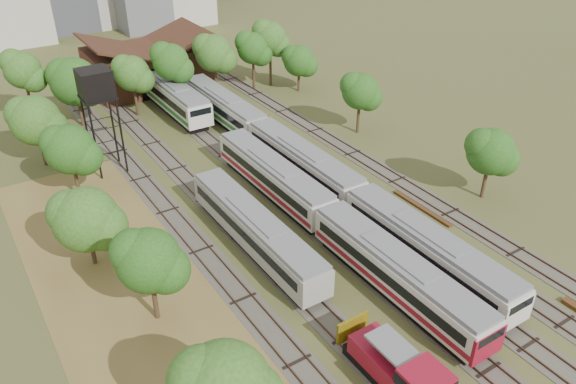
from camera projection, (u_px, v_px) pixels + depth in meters
ground at (461, 321)px, 40.00m from camera, size 240.00×240.00×0.00m
dry_grass_patch at (182, 353)px, 37.38m from camera, size 14.00×60.00×0.04m
tracks at (271, 178)px, 57.71m from camera, size 24.60×80.00×0.19m
railcar_red_set at (328, 219)px, 47.85m from camera, size 2.89×34.57×3.57m
railcar_green_set at (303, 163)px, 56.64m from camera, size 2.92×52.07×3.60m
railcar_rear at (174, 98)px, 71.56m from camera, size 3.21×16.08×3.98m
shunter_locomotive at (402, 375)px, 33.83m from camera, size 2.58×8.10×3.38m
old_grey_coach at (256, 230)px, 46.40m from camera, size 2.81×18.00×3.47m
water_tower at (96, 87)px, 54.65m from camera, size 3.17×3.17×10.95m
rail_pile_far at (422, 208)px, 52.68m from camera, size 0.45×7.26×0.24m
maintenance_shed at (148, 66)px, 79.87m from camera, size 16.45×11.55×7.58m
tree_band_left at (110, 227)px, 41.34m from camera, size 6.79×54.37×8.40m
tree_band_far at (160, 62)px, 71.13m from camera, size 36.21×9.84×9.16m
tree_band_right at (375, 97)px, 64.27m from camera, size 6.12×38.17×7.33m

